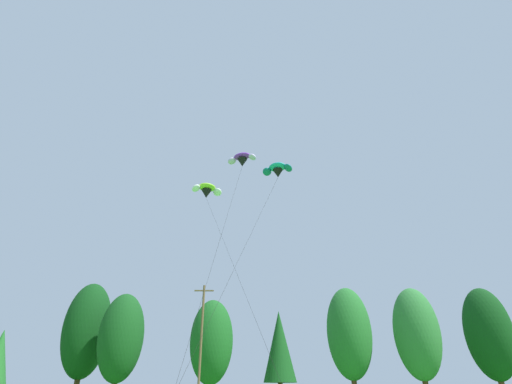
% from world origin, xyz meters
% --- Properties ---
extents(treeline_tree_c, '(5.95, 5.95, 15.37)m').
position_xyz_m(treeline_tree_c, '(-20.98, 57.09, 9.31)').
color(treeline_tree_c, '#472D19').
rests_on(treeline_tree_c, ground_plane).
extents(treeline_tree_d, '(5.34, 5.34, 13.11)m').
position_xyz_m(treeline_tree_d, '(-15.10, 52.98, 7.94)').
color(treeline_tree_d, '#472D19').
rests_on(treeline_tree_d, ground_plane).
extents(treeline_tree_e, '(5.12, 5.12, 12.28)m').
position_xyz_m(treeline_tree_e, '(-4.10, 52.46, 7.44)').
color(treeline_tree_e, '#472D19').
rests_on(treeline_tree_e, ground_plane).
extents(treeline_tree_f, '(4.18, 4.18, 11.72)m').
position_xyz_m(treeline_tree_f, '(4.37, 56.66, 7.34)').
color(treeline_tree_f, '#472D19').
rests_on(treeline_tree_f, ground_plane).
extents(treeline_tree_g, '(5.83, 5.83, 14.94)m').
position_xyz_m(treeline_tree_g, '(13.74, 57.02, 9.05)').
color(treeline_tree_g, '#472D19').
rests_on(treeline_tree_g, ground_plane).
extents(treeline_tree_h, '(5.69, 5.69, 14.40)m').
position_xyz_m(treeline_tree_h, '(21.82, 54.65, 8.72)').
color(treeline_tree_h, '#472D19').
rests_on(treeline_tree_h, ground_plane).
extents(treeline_tree_i, '(5.61, 5.61, 14.10)m').
position_xyz_m(treeline_tree_i, '(30.27, 53.17, 8.54)').
color(treeline_tree_i, '#472D19').
rests_on(treeline_tree_i, ground_plane).
extents(utility_pole, '(2.20, 0.26, 12.93)m').
position_xyz_m(utility_pole, '(-4.80, 47.44, 6.74)').
color(utility_pole, brown).
rests_on(utility_pole, ground_plane).
extents(parafoil_kite_high_purple, '(4.34, 11.26, 20.09)m').
position_xyz_m(parafoil_kite_high_purple, '(-0.47, 32.99, 21.05)').
color(parafoil_kite_high_purple, purple).
extents(parafoil_kite_mid_lime_white, '(8.68, 20.58, 22.01)m').
position_xyz_m(parafoil_kite_mid_lime_white, '(-4.57, 41.92, 22.39)').
color(parafoil_kite_mid_lime_white, '#93D633').
extents(parafoil_kite_far_teal, '(7.46, 10.33, 18.44)m').
position_xyz_m(parafoil_kite_far_teal, '(2.67, 32.00, 19.41)').
color(parafoil_kite_far_teal, teal).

